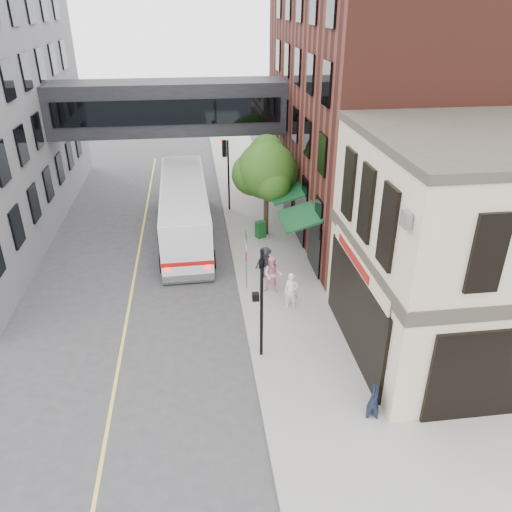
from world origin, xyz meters
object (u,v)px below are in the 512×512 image
object	(u,v)px
bus	(184,208)
pedestrian_a	(291,291)
sandwich_board	(374,402)
pedestrian_b	(273,275)
pedestrian_c	(266,262)
newspaper_box	(260,229)

from	to	relation	value
bus	pedestrian_a	distance (m)	9.65
sandwich_board	pedestrian_b	bearing A→B (deg)	126.66
pedestrian_a	pedestrian_c	size ratio (longest dim) A/B	1.04
pedestrian_a	newspaper_box	world-z (taller)	pedestrian_a
pedestrian_c	sandwich_board	size ratio (longest dim) A/B	1.63
pedestrian_a	sandwich_board	distance (m)	6.77
pedestrian_c	sandwich_board	world-z (taller)	pedestrian_c
sandwich_board	pedestrian_a	bearing A→B (deg)	124.71
pedestrian_c	newspaper_box	world-z (taller)	pedestrian_c
pedestrian_c	pedestrian_b	bearing A→B (deg)	-92.72
bus	pedestrian_b	world-z (taller)	bus
pedestrian_a	sandwich_board	bearing A→B (deg)	-63.09
bus	pedestrian_a	size ratio (longest dim) A/B	6.97
pedestrian_a	newspaper_box	bearing A→B (deg)	107.09
pedestrian_a	pedestrian_b	distance (m)	1.50
pedestrian_a	pedestrian_b	world-z (taller)	pedestrian_b
bus	sandwich_board	bearing A→B (deg)	-68.27
pedestrian_b	pedestrian_c	size ratio (longest dim) A/B	1.14
pedestrian_b	sandwich_board	world-z (taller)	pedestrian_b
bus	pedestrian_c	world-z (taller)	bus
pedestrian_c	sandwich_board	bearing A→B (deg)	-84.65
bus	sandwich_board	xyz separation A→B (m)	(6.01, -15.08, -1.09)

